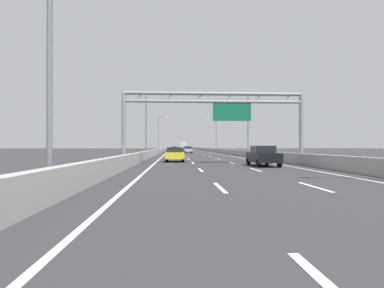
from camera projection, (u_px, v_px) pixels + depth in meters
ground_plane at (186, 151)px, 99.67m from camera, size 260.00×260.00×0.00m
lane_dash_left_1 at (220, 188)px, 12.20m from camera, size 0.16×3.00×0.01m
lane_dash_left_2 at (201, 170)px, 21.19m from camera, size 0.16×3.00×0.01m
lane_dash_left_3 at (193, 163)px, 30.17m from camera, size 0.16×3.00×0.01m
lane_dash_left_4 at (188, 159)px, 39.16m from camera, size 0.16×3.00×0.01m
lane_dash_left_5 at (186, 157)px, 48.15m from camera, size 0.16×3.00×0.01m
lane_dash_left_6 at (184, 155)px, 57.13m from camera, size 0.16×3.00×0.01m
lane_dash_left_7 at (183, 154)px, 66.12m from camera, size 0.16×3.00×0.01m
lane_dash_left_8 at (182, 153)px, 75.11m from camera, size 0.16×3.00×0.01m
lane_dash_left_9 at (181, 152)px, 84.09m from camera, size 0.16×3.00×0.01m
lane_dash_left_10 at (180, 152)px, 93.08m from camera, size 0.16×3.00×0.01m
lane_dash_left_11 at (180, 151)px, 102.07m from camera, size 0.16×3.00×0.01m
lane_dash_left_12 at (179, 151)px, 111.05m from camera, size 0.16×3.00×0.01m
lane_dash_left_13 at (179, 150)px, 120.04m from camera, size 0.16×3.00×0.01m
lane_dash_left_14 at (179, 150)px, 129.03m from camera, size 0.16×3.00×0.01m
lane_dash_left_15 at (178, 150)px, 138.01m from camera, size 0.16×3.00×0.01m
lane_dash_left_16 at (178, 150)px, 147.00m from camera, size 0.16×3.00×0.01m
lane_dash_left_17 at (178, 149)px, 155.98m from camera, size 0.16×3.00×0.01m
lane_dash_right_1 at (314, 187)px, 12.39m from camera, size 0.16×3.00×0.01m
lane_dash_right_2 at (256, 170)px, 21.38m from camera, size 0.16×3.00×0.01m
lane_dash_right_3 at (231, 163)px, 30.37m from camera, size 0.16×3.00×0.01m
lane_dash_right_4 at (218, 159)px, 39.35m from camera, size 0.16×3.00×0.01m
lane_dash_right_5 at (210, 157)px, 48.34m from camera, size 0.16×3.00×0.01m
lane_dash_right_6 at (205, 155)px, 57.33m from camera, size 0.16×3.00×0.01m
lane_dash_right_7 at (200, 154)px, 66.31m from camera, size 0.16×3.00×0.01m
lane_dash_right_8 at (197, 153)px, 75.30m from camera, size 0.16×3.00×0.01m
lane_dash_right_9 at (195, 152)px, 84.29m from camera, size 0.16×3.00×0.01m
lane_dash_right_10 at (193, 152)px, 93.27m from camera, size 0.16×3.00×0.01m
lane_dash_right_11 at (191, 151)px, 102.26m from camera, size 0.16×3.00×0.01m
lane_dash_right_12 at (190, 151)px, 111.25m from camera, size 0.16×3.00×0.01m
lane_dash_right_13 at (189, 150)px, 120.23m from camera, size 0.16×3.00×0.01m
lane_dash_right_14 at (188, 150)px, 129.22m from camera, size 0.16×3.00×0.01m
lane_dash_right_15 at (187, 150)px, 138.21m from camera, size 0.16×3.00×0.01m
lane_dash_right_16 at (186, 150)px, 147.19m from camera, size 0.16×3.00×0.01m
lane_dash_right_17 at (185, 149)px, 156.18m from camera, size 0.16×3.00×0.01m
edge_line_left at (168, 152)px, 87.40m from camera, size 0.16×176.00×0.01m
edge_line_right at (207, 152)px, 87.97m from camera, size 0.16×176.00×0.01m
barrier_left at (164, 149)px, 109.28m from camera, size 0.45×220.00×0.95m
barrier_right at (205, 149)px, 110.03m from camera, size 0.45×220.00×0.95m
sign_gantry at (216, 109)px, 29.06m from camera, size 16.18×0.36×6.36m
streetlamp_left_near at (57, 32)px, 11.07m from camera, size 2.58×0.28×9.50m
streetlamp_left_mid at (148, 120)px, 48.92m from camera, size 2.58×0.28×9.50m
streetlamp_right_mid at (247, 121)px, 49.73m from camera, size 2.58×0.28×9.50m
streetlamp_left_far at (159, 132)px, 86.77m from camera, size 2.58×0.28×9.50m
streetlamp_right_far at (215, 132)px, 87.58m from camera, size 2.58×0.28×9.50m
orange_car at (174, 149)px, 112.24m from camera, size 1.71×4.13×1.40m
silver_car at (188, 150)px, 77.44m from camera, size 1.79×4.66×1.45m
yellow_car at (175, 154)px, 32.75m from camera, size 1.79×4.18×1.43m
black_car at (263, 156)px, 25.40m from camera, size 1.77×4.30×1.58m
green_car at (174, 149)px, 96.76m from camera, size 1.81×4.25×1.45m
blue_car at (186, 149)px, 102.29m from camera, size 1.79×4.40×1.51m
box_truck at (183, 146)px, 121.11m from camera, size 2.35×8.97×3.11m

